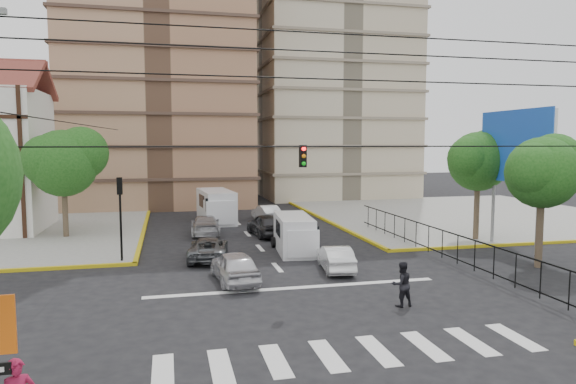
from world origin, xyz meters
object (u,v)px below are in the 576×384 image
object	(u,v)px
van_right_lane	(295,235)
car_silver_front_left	(235,266)
pedestrian_crosswalk	(402,284)
car_white_front_right	(335,258)
van_left_lane	(216,207)
traffic_light_nw	(120,205)

from	to	relation	value
van_right_lane	car_silver_front_left	world-z (taller)	van_right_lane
pedestrian_crosswalk	car_white_front_right	bearing A→B (deg)	-88.89
van_left_lane	pedestrian_crosswalk	xyz separation A→B (m)	(5.02, -22.81, -0.37)
pedestrian_crosswalk	van_left_lane	bearing A→B (deg)	-83.13
van_left_lane	pedestrian_crosswalk	world-z (taller)	van_left_lane
car_white_front_right	pedestrian_crosswalk	distance (m)	6.01
traffic_light_nw	van_right_lane	xyz separation A→B (m)	(9.52, 0.41, -2.08)
van_left_lane	car_white_front_right	xyz separation A→B (m)	(4.32, -16.84, -0.62)
car_white_front_right	car_silver_front_left	bearing A→B (deg)	17.61
traffic_light_nw	pedestrian_crosswalk	size ratio (longest dim) A/B	2.50
van_right_lane	car_silver_front_left	xyz separation A→B (m)	(-4.17, -5.42, -0.31)
van_right_lane	car_silver_front_left	bearing A→B (deg)	-122.24
traffic_light_nw	pedestrian_crosswalk	xyz separation A→B (m)	(11.19, -10.01, -2.23)
van_right_lane	car_silver_front_left	distance (m)	6.85
car_silver_front_left	car_white_front_right	world-z (taller)	car_silver_front_left
traffic_light_nw	car_silver_front_left	bearing A→B (deg)	-43.13
pedestrian_crosswalk	van_right_lane	bearing A→B (deg)	-86.42
van_right_lane	van_left_lane	distance (m)	12.83
car_silver_front_left	van_left_lane	bearing A→B (deg)	-97.79
traffic_light_nw	pedestrian_crosswalk	world-z (taller)	traffic_light_nw
van_right_lane	pedestrian_crosswalk	size ratio (longest dim) A/B	2.77
traffic_light_nw	pedestrian_crosswalk	distance (m)	15.18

